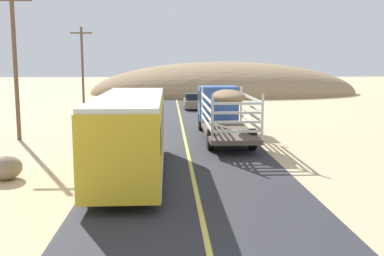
{
  "coord_description": "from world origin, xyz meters",
  "views": [
    {
      "loc": [
        -0.96,
        -6.4,
        4.6
      ],
      "look_at": [
        0.0,
        11.73,
        1.87
      ],
      "focal_mm": 42.12,
      "sensor_mm": 36.0,
      "label": 1
    }
  ],
  "objects": [
    {
      "name": "power_pole_far",
      "position": [
        -9.66,
        40.28,
        4.26
      ],
      "size": [
        2.2,
        0.24,
        7.93
      ],
      "color": "brown",
      "rests_on": "ground"
    },
    {
      "name": "livestock_truck",
      "position": [
        2.29,
        20.85,
        1.79
      ],
      "size": [
        2.53,
        9.7,
        3.02
      ],
      "color": "#3359A5",
      "rests_on": "road_surface"
    },
    {
      "name": "distant_hill",
      "position": [
        6.79,
        56.39,
        0.0
      ],
      "size": [
        36.96,
        20.86,
        8.81
      ],
      "primitive_type": "ellipsoid",
      "color": "#997C5A",
      "rests_on": "ground"
    },
    {
      "name": "car_far",
      "position": [
        1.46,
        36.67,
        0.69
      ],
      "size": [
        1.8,
        4.4,
        1.46
      ],
      "color": "#8C7259",
      "rests_on": "road_surface"
    },
    {
      "name": "boulder_near_shoulder",
      "position": [
        -7.29,
        11.04,
        0.46
      ],
      "size": [
        1.19,
        1.36,
        0.92
      ],
      "primitive_type": "ellipsoid",
      "color": "#84705B",
      "rests_on": "ground"
    },
    {
      "name": "bus",
      "position": [
        -2.45,
        11.4,
        1.75
      ],
      "size": [
        2.54,
        10.0,
        3.21
      ],
      "color": "gold",
      "rests_on": "road_surface"
    },
    {
      "name": "power_pole_mid",
      "position": [
        -9.66,
        19.97,
        4.57
      ],
      "size": [
        2.2,
        0.24,
        8.55
      ],
      "color": "brown",
      "rests_on": "ground"
    }
  ]
}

